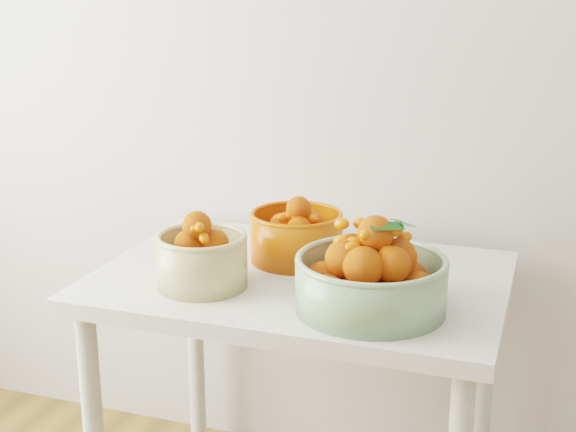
% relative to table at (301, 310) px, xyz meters
% --- Properties ---
extents(table, '(1.00, 0.70, 0.75)m').
position_rel_table_xyz_m(table, '(0.00, 0.00, 0.00)').
color(table, silver).
rests_on(table, ground).
extents(bowl_cream, '(0.24, 0.24, 0.19)m').
position_rel_table_xyz_m(bowl_cream, '(-0.20, -0.15, 0.17)').
color(bowl_cream, tan).
rests_on(bowl_cream, table).
extents(bowl_green, '(0.40, 0.40, 0.22)m').
position_rel_table_xyz_m(bowl_green, '(0.21, -0.16, 0.17)').
color(bowl_green, gray).
rests_on(bowl_green, table).
extents(bowl_orange, '(0.30, 0.30, 0.17)m').
position_rel_table_xyz_m(bowl_orange, '(-0.04, 0.10, 0.16)').
color(bowl_orange, '#DA460A').
rests_on(bowl_orange, table).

